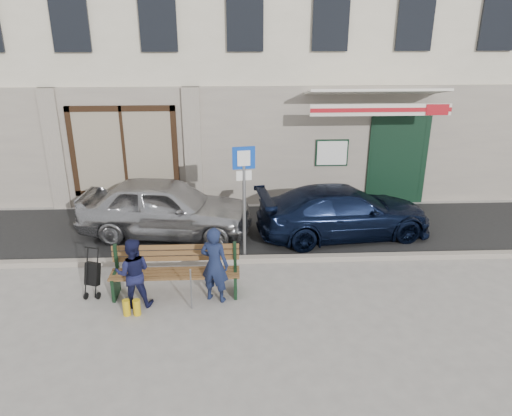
{
  "coord_description": "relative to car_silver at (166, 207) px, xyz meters",
  "views": [
    {
      "loc": [
        -0.28,
        -7.97,
        5.03
      ],
      "look_at": [
        0.13,
        1.6,
        1.2
      ],
      "focal_mm": 35.0,
      "sensor_mm": 36.0,
      "label": 1
    }
  ],
  "objects": [
    {
      "name": "ground",
      "position": [
        1.95,
        -3.0,
        -0.69
      ],
      "size": [
        80.0,
        80.0,
        0.0
      ],
      "primitive_type": "plane",
      "color": "#9E9991",
      "rests_on": "ground"
    },
    {
      "name": "man",
      "position": [
        1.25,
        -2.96,
        0.04
      ],
      "size": [
        0.62,
        0.52,
        1.46
      ],
      "primitive_type": "imported",
      "rotation": [
        0.0,
        0.0,
        2.77
      ],
      "color": "#161E3C",
      "rests_on": "ground"
    },
    {
      "name": "building",
      "position": [
        1.95,
        5.45,
        4.28
      ],
      "size": [
        20.0,
        8.27,
        10.0
      ],
      "color": "beige",
      "rests_on": "ground"
    },
    {
      "name": "woman",
      "position": [
        -0.2,
        -3.06,
        -0.04
      ],
      "size": [
        0.66,
        0.52,
        1.31
      ],
      "primitive_type": "imported",
      "rotation": [
        0.0,
        0.0,
        3.18
      ],
      "color": "#141739",
      "rests_on": "ground"
    },
    {
      "name": "parking_sign",
      "position": [
        1.83,
        -1.35,
        0.96
      ],
      "size": [
        0.46,
        0.11,
        2.49
      ],
      "rotation": [
        0.0,
        0.0,
        0.15
      ],
      "color": "gray",
      "rests_on": "ground"
    },
    {
      "name": "asphalt_lane",
      "position": [
        1.95,
        0.1,
        -0.69
      ],
      "size": [
        60.0,
        3.2,
        0.01
      ],
      "primitive_type": "cube",
      "color": "#282828",
      "rests_on": "ground"
    },
    {
      "name": "car_silver",
      "position": [
        0.0,
        0.0,
        0.0
      ],
      "size": [
        4.25,
        2.18,
        1.38
      ],
      "primitive_type": "imported",
      "rotation": [
        0.0,
        0.0,
        1.43
      ],
      "color": "#A9A9AD",
      "rests_on": "ground"
    },
    {
      "name": "car_navy",
      "position": [
        4.2,
        -0.22,
        -0.1
      ],
      "size": [
        4.3,
        2.22,
        1.19
      ],
      "primitive_type": "imported",
      "rotation": [
        0.0,
        0.0,
        1.71
      ],
      "color": "black",
      "rests_on": "ground"
    },
    {
      "name": "stroller",
      "position": [
        -1.05,
        -2.67,
        -0.28
      ],
      "size": [
        0.33,
        0.42,
        0.92
      ],
      "rotation": [
        0.0,
        0.0,
        -0.33
      ],
      "color": "black",
      "rests_on": "ground"
    },
    {
      "name": "curb",
      "position": [
        1.95,
        -1.5,
        -0.63
      ],
      "size": [
        60.0,
        0.18,
        0.12
      ],
      "primitive_type": "cube",
      "color": "#9E9384",
      "rests_on": "ground"
    },
    {
      "name": "bench",
      "position": [
        0.46,
        -2.73,
        -0.23
      ],
      "size": [
        2.4,
        1.17,
        0.98
      ],
      "color": "brown",
      "rests_on": "ground"
    }
  ]
}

